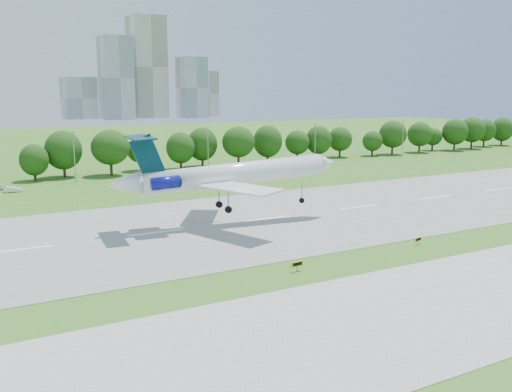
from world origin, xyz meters
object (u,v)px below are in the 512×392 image
Objects in this scene: airliner at (224,174)px; service_vehicle_a at (13,189)px; service_vehicle_b at (4,187)px; taxi_sign_left at (297,264)px.

airliner is 10.67× the size of service_vehicle_a.
service_vehicle_b is at bearing 124.29° from airliner.
service_vehicle_b is (-1.34, 3.94, 0.01)m from service_vehicle_a.
taxi_sign_left is 0.49× the size of service_vehicle_a.
airliner is 21.98× the size of taxi_sign_left.
airliner reaches higher than taxi_sign_left.
service_vehicle_b is (-28.16, 53.46, -7.74)m from airliner.
airliner is at bearing -144.39° from service_vehicle_a.
airliner is 10.89× the size of service_vehicle_b.
taxi_sign_left reaches higher than service_vehicle_b.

